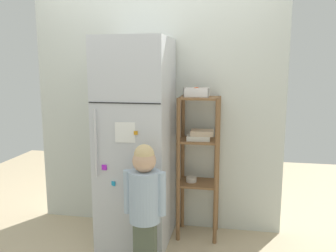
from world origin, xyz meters
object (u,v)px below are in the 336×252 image
at_px(refrigerator, 136,143).
at_px(pantry_shelf_unit, 199,153).
at_px(child_standing, 145,196).
at_px(fruit_bin, 197,92).

distance_m(refrigerator, pantry_shelf_unit, 0.58).
height_order(refrigerator, child_standing, refrigerator).
relative_size(refrigerator, fruit_bin, 8.35).
distance_m(refrigerator, child_standing, 0.61).
distance_m(child_standing, fruit_bin, 1.05).
bearing_deg(fruit_bin, pantry_shelf_unit, -23.34).
bearing_deg(child_standing, refrigerator, 111.77).
xyz_separation_m(child_standing, fruit_bin, (0.32, 0.68, 0.73)).
bearing_deg(child_standing, pantry_shelf_unit, 63.23).
height_order(refrigerator, pantry_shelf_unit, refrigerator).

